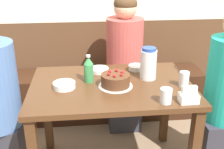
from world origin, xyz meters
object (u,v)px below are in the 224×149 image
object	(u,v)px
water_pitcher	(148,64)
bowl_rice_small	(64,85)
bowl_soup_white	(136,68)
person_pale_blue_shirt	(124,67)
soju_bottle	(89,69)
glass_water_tall	(166,96)
napkin_holder	(189,96)
bench_seat	(103,94)
birthday_cake	(116,80)
bowl_side_dish	(99,70)
glass_tumbler_short	(184,79)

from	to	relation	value
water_pitcher	bowl_rice_small	distance (m)	0.60
bowl_soup_white	person_pale_blue_shirt	size ratio (longest dim) A/B	0.09
soju_bottle	glass_water_tall	xyz separation A→B (m)	(0.44, -0.36, -0.05)
napkin_holder	glass_water_tall	xyz separation A→B (m)	(-0.14, 0.01, 0.01)
soju_bottle	person_pale_blue_shirt	size ratio (longest dim) A/B	0.16
glass_water_tall	person_pale_blue_shirt	world-z (taller)	person_pale_blue_shirt
napkin_holder	person_pale_blue_shirt	bearing A→B (deg)	104.49
soju_bottle	bench_seat	bearing A→B (deg)	78.96
birthday_cake	glass_water_tall	xyz separation A→B (m)	(0.27, -0.26, 0.00)
bench_seat	person_pale_blue_shirt	world-z (taller)	person_pale_blue_shirt
water_pitcher	bowl_side_dish	xyz separation A→B (m)	(-0.34, 0.16, -0.10)
bench_seat	bowl_rice_small	world-z (taller)	bowl_rice_small
bowl_side_dish	person_pale_blue_shirt	size ratio (longest dim) A/B	0.11
bowl_soup_white	person_pale_blue_shirt	distance (m)	0.42
bowl_side_dish	person_pale_blue_shirt	world-z (taller)	person_pale_blue_shirt
bench_seat	bowl_side_dish	size ratio (longest dim) A/B	14.25
bowl_soup_white	glass_water_tall	distance (m)	0.55
napkin_holder	bowl_soup_white	xyz separation A→B (m)	(-0.21, 0.55, -0.02)
bench_seat	bowl_soup_white	world-z (taller)	bowl_soup_white
glass_water_tall	water_pitcher	bearing A→B (deg)	93.71
napkin_holder	person_pale_blue_shirt	size ratio (longest dim) A/B	0.09
bench_seat	water_pitcher	size ratio (longest dim) A/B	8.67
napkin_holder	bench_seat	bearing A→B (deg)	110.71
birthday_cake	bowl_rice_small	bearing A→B (deg)	177.89
soju_bottle	bowl_soup_white	world-z (taller)	soju_bottle
bowl_soup_white	bowl_rice_small	xyz separation A→B (m)	(-0.53, -0.27, 0.00)
bench_seat	soju_bottle	size ratio (longest dim) A/B	10.16
birthday_cake	soju_bottle	size ratio (longest dim) A/B	1.17
person_pale_blue_shirt	bench_seat	bearing A→B (deg)	-135.86
bench_seat	napkin_holder	world-z (taller)	napkin_holder
bowl_side_dish	bench_seat	bearing A→B (deg)	83.59
birthday_cake	water_pitcher	world-z (taller)	water_pitcher
birthday_cake	soju_bottle	bearing A→B (deg)	151.11
bowl_rice_small	bowl_side_dish	world-z (taller)	bowl_rice_small
bowl_soup_white	glass_tumbler_short	distance (m)	0.42
bowl_side_dish	glass_tumbler_short	distance (m)	0.63
bench_seat	bowl_soup_white	distance (m)	0.81
soju_bottle	person_pale_blue_shirt	xyz separation A→B (m)	(0.34, 0.58, -0.22)
bench_seat	glass_tumbler_short	bearing A→B (deg)	-62.55
bench_seat	soju_bottle	bearing A→B (deg)	-101.04
glass_water_tall	bowl_rice_small	bearing A→B (deg)	155.92
bench_seat	glass_water_tall	size ratio (longest dim) A/B	21.74
water_pitcher	glass_tumbler_short	distance (m)	0.27
water_pitcher	glass_water_tall	size ratio (longest dim) A/B	2.51
soju_bottle	person_pale_blue_shirt	world-z (taller)	person_pale_blue_shirt
soju_bottle	bowl_soup_white	xyz separation A→B (m)	(0.37, 0.19, -0.07)
bowl_soup_white	bowl_rice_small	size ratio (longest dim) A/B	0.79
glass_tumbler_short	bowl_soup_white	bearing A→B (deg)	128.11
bench_seat	glass_tumbler_short	distance (m)	1.17
soju_bottle	glass_tumbler_short	size ratio (longest dim) A/B	1.88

